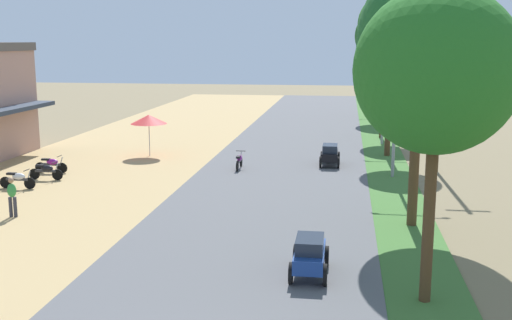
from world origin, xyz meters
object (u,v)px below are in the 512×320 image
(streetlamp_far, at_px, (372,67))
(car_sedan_blue, at_px, (310,254))
(streetlamp_mid, at_px, (384,81))
(utility_pole_near, at_px, (441,83))
(parked_motorbike_sixth, at_px, (51,164))
(median_tree_second, at_px, (420,43))
(parked_motorbike_fifth, at_px, (46,170))
(vendor_umbrella, at_px, (149,119))
(median_tree_nearest, at_px, (437,71))
(car_sedan_black, at_px, (330,154))
(median_tree_fourth, at_px, (384,42))
(parked_motorbike_fourth, at_px, (18,179))
(median_tree_third, at_px, (392,25))
(streetlamp_near, at_px, (396,85))
(median_tree_fifth, at_px, (378,36))
(motorbike_ahead_second, at_px, (239,160))
(pedestrian_on_shoulder, at_px, (12,195))

(streetlamp_far, distance_m, car_sedan_blue, 45.62)
(streetlamp_mid, distance_m, utility_pole_near, 9.06)
(parked_motorbike_sixth, relative_size, median_tree_second, 0.18)
(parked_motorbike_fifth, height_order, vendor_umbrella, vendor_umbrella)
(median_tree_nearest, distance_m, streetlamp_mid, 26.67)
(streetlamp_far, height_order, car_sedan_black, streetlamp_far)
(median_tree_fourth, height_order, car_sedan_blue, median_tree_fourth)
(parked_motorbike_fourth, bearing_deg, car_sedan_blue, -32.79)
(median_tree_nearest, xyz_separation_m, car_sedan_blue, (-3.22, 1.42, -5.51))
(vendor_umbrella, distance_m, median_tree_third, 15.62)
(streetlamp_near, bearing_deg, car_sedan_blue, -103.31)
(median_tree_fourth, height_order, median_tree_fifth, median_tree_fifth)
(median_tree_third, bearing_deg, parked_motorbike_fourth, -147.53)
(median_tree_third, xyz_separation_m, median_tree_fourth, (-0.01, 7.28, -1.01))
(vendor_umbrella, distance_m, streetlamp_mid, 15.89)
(parked_motorbike_fifth, distance_m, streetlamp_near, 18.25)
(median_tree_nearest, xyz_separation_m, streetlamp_near, (0.23, 16.02, -1.46))
(median_tree_second, height_order, streetlamp_far, median_tree_second)
(median_tree_second, distance_m, utility_pole_near, 11.08)
(utility_pole_near, distance_m, car_sedan_black, 7.10)
(median_tree_nearest, height_order, motorbike_ahead_second, median_tree_nearest)
(streetlamp_far, relative_size, car_sedan_blue, 3.34)
(parked_motorbike_fourth, distance_m, median_tree_nearest, 21.42)
(motorbike_ahead_second, bearing_deg, parked_motorbike_fourth, -148.18)
(vendor_umbrella, bearing_deg, median_tree_second, -41.40)
(median_tree_fourth, bearing_deg, streetlamp_far, 90.26)
(streetlamp_mid, height_order, utility_pole_near, utility_pole_near)
(parked_motorbike_fifth, distance_m, median_tree_fourth, 25.04)
(median_tree_fifth, bearing_deg, median_tree_fourth, -90.48)
(median_tree_fourth, bearing_deg, parked_motorbike_sixth, -140.14)
(median_tree_nearest, height_order, median_tree_third, median_tree_third)
(motorbike_ahead_second, bearing_deg, median_tree_fourth, 56.93)
(median_tree_fifth, bearing_deg, parked_motorbike_fourth, -121.13)
(pedestrian_on_shoulder, bearing_deg, median_tree_fourth, 56.14)
(pedestrian_on_shoulder, bearing_deg, parked_motorbike_sixth, 106.07)
(vendor_umbrella, height_order, streetlamp_mid, streetlamp_mid)
(median_tree_third, xyz_separation_m, median_tree_fifth, (0.08, 18.45, -0.57))
(parked_motorbike_sixth, bearing_deg, pedestrian_on_shoulder, -73.93)
(parked_motorbike_sixth, xyz_separation_m, median_tree_fifth, (18.13, 26.23, 6.81))
(car_sedan_blue, bearing_deg, median_tree_second, 58.61)
(motorbike_ahead_second, bearing_deg, parked_motorbike_fifth, -156.59)
(parked_motorbike_fifth, bearing_deg, median_tree_fifth, 57.71)
(median_tree_fifth, height_order, streetlamp_far, median_tree_fifth)
(parked_motorbike_fourth, xyz_separation_m, median_tree_fourth, (17.96, 18.72, 6.37))
(streetlamp_near, xyz_separation_m, car_sedan_black, (-3.31, 2.47, -4.05))
(median_tree_fourth, height_order, utility_pole_near, utility_pole_near)
(pedestrian_on_shoulder, relative_size, streetlamp_mid, 0.22)
(streetlamp_far, relative_size, car_sedan_black, 3.34)
(parked_motorbike_fifth, height_order, motorbike_ahead_second, motorbike_ahead_second)
(median_tree_fourth, bearing_deg, streetlamp_near, -90.34)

